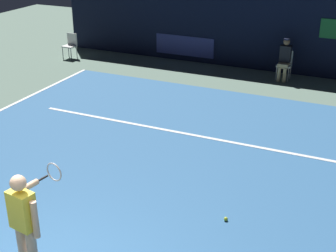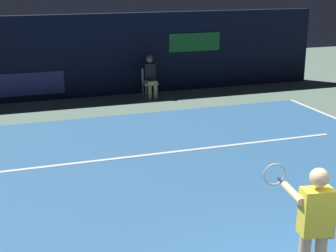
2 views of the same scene
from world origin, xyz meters
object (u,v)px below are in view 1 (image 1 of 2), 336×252
(line_judge_on_chair, at_px, (285,59))
(tennis_ball, at_px, (226,219))
(tennis_player, at_px, (25,222))
(courtside_chair_near, at_px, (70,44))

(line_judge_on_chair, distance_m, tennis_ball, 8.24)
(tennis_player, xyz_separation_m, courtside_chair_near, (-6.35, 10.06, -0.49))
(line_judge_on_chair, xyz_separation_m, courtside_chair_near, (-7.66, -0.65, -0.18))
(tennis_player, xyz_separation_m, tennis_ball, (2.09, 2.53, -0.94))
(line_judge_on_chair, relative_size, tennis_ball, 19.41)
(courtside_chair_near, height_order, tennis_ball, courtside_chair_near)
(tennis_ball, bearing_deg, tennis_player, -129.60)
(tennis_player, distance_m, line_judge_on_chair, 10.79)
(tennis_player, bearing_deg, courtside_chair_near, 122.25)
(courtside_chair_near, distance_m, tennis_ball, 11.32)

